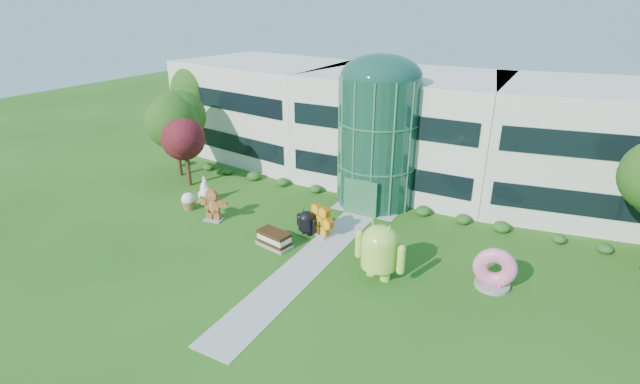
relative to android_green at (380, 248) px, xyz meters
The scene contains 14 objects.
ground 5.08m from the android_green, 157.94° to the right, with size 140.00×140.00×0.00m, color #215114.
building 17.03m from the android_green, 105.01° to the left, with size 46.00×15.00×9.30m, color beige, non-canonical shape.
atrium 11.51m from the android_green, 113.04° to the left, with size 6.00×6.00×9.80m, color #194738.
walkway 4.76m from the android_green, behind, with size 2.40×20.00×0.04m, color #9E9E93.
tree_red 20.69m from the android_green, 163.89° to the left, with size 4.00×4.00×6.00m, color #3F0C14, non-canonical shape.
trees_backdrop 12.26m from the android_green, 111.18° to the left, with size 52.00×8.00×8.40m, color #1D4A12, non-canonical shape.
android_green is the anchor object (origin of this frame).
android_black 6.90m from the android_green, 157.57° to the left, with size 1.80×1.21×2.05m, color black, non-canonical shape.
donut 6.41m from the android_green, 19.54° to the left, with size 2.39×1.15×2.49m, color #ED5A8D, non-canonical shape.
gingerbread 13.50m from the android_green, behind, with size 2.66×1.02×2.45m, color brown, non-canonical shape.
ice_cream_sandwich 7.49m from the android_green, behind, with size 2.40×1.20×1.07m, color black, non-canonical shape.
honeycomb 6.37m from the android_green, 150.58° to the left, with size 2.55×0.91×2.00m, color #EEAD17, non-canonical shape.
froyo 16.72m from the android_green, 167.19° to the left, with size 1.24×1.24×2.13m, color white, non-canonical shape.
cupcake 16.54m from the android_green, behind, with size 1.13×1.13×1.36m, color white, non-canonical shape.
Camera 1 is at (12.33, -20.10, 14.93)m, focal length 26.00 mm.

